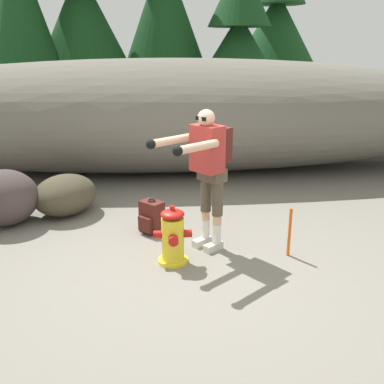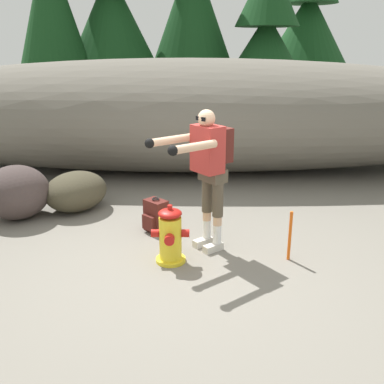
% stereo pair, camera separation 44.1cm
% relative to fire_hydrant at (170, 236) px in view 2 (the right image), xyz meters
% --- Properties ---
extents(ground_plane, '(56.00, 56.00, 0.04)m').
position_rel_fire_hydrant_xyz_m(ground_plane, '(0.14, -0.03, -0.34)').
color(ground_plane, slate).
extents(dirt_embankment, '(14.63, 3.20, 2.18)m').
position_rel_fire_hydrant_xyz_m(dirt_embankment, '(0.14, 4.09, 0.77)').
color(dirt_embankment, '#666056').
rests_on(dirt_embankment, ground_plane).
extents(fire_hydrant, '(0.44, 0.39, 0.70)m').
position_rel_fire_hydrant_xyz_m(fire_hydrant, '(0.00, 0.00, 0.00)').
color(fire_hydrant, yellow).
rests_on(fire_hydrant, ground_plane).
extents(utility_worker, '(1.00, 0.91, 1.71)m').
position_rel_fire_hydrant_xyz_m(utility_worker, '(0.43, 0.34, 0.78)').
color(utility_worker, beige).
rests_on(utility_worker, ground_plane).
extents(spare_backpack, '(0.36, 0.36, 0.47)m').
position_rel_fire_hydrant_xyz_m(spare_backpack, '(-0.25, 0.88, -0.10)').
color(spare_backpack, '#511E19').
rests_on(spare_backpack, ground_plane).
extents(boulder_large, '(1.24, 1.28, 0.59)m').
position_rel_fire_hydrant_xyz_m(boulder_large, '(-1.52, 1.68, -0.02)').
color(boulder_large, '#433D2C').
rests_on(boulder_large, ground_plane).
extents(boulder_mid, '(1.30, 1.30, 0.78)m').
position_rel_fire_hydrant_xyz_m(boulder_mid, '(-2.28, 1.35, 0.07)').
color(boulder_mid, '#433835').
rests_on(boulder_mid, ground_plane).
extents(pine_tree_left, '(2.92, 2.92, 6.49)m').
position_rel_fire_hydrant_xyz_m(pine_tree_left, '(-2.23, 9.34, 3.30)').
color(pine_tree_left, '#47331E').
rests_on(pine_tree_left, ground_plane).
extents(pine_tree_right, '(2.84, 2.84, 4.80)m').
position_rel_fire_hydrant_xyz_m(pine_tree_right, '(2.31, 8.69, 2.28)').
color(pine_tree_right, '#47331E').
rests_on(pine_tree_right, ground_plane).
extents(pine_tree_far_right, '(2.91, 2.91, 5.84)m').
position_rel_fire_hydrant_xyz_m(pine_tree_far_right, '(4.14, 11.44, 3.09)').
color(pine_tree_far_right, '#47331E').
rests_on(pine_tree_far_right, ground_plane).
extents(survey_stake, '(0.04, 0.04, 0.60)m').
position_rel_fire_hydrant_xyz_m(survey_stake, '(1.38, 0.06, -0.02)').
color(survey_stake, '#E55914').
rests_on(survey_stake, ground_plane).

